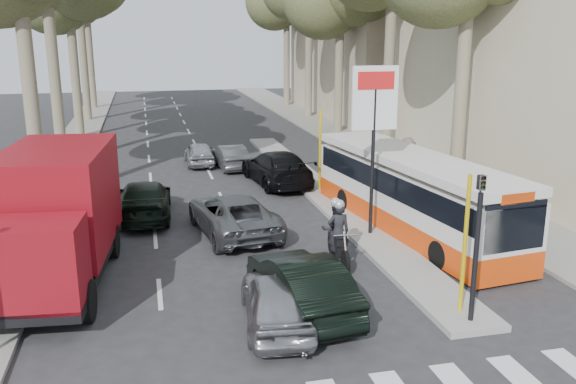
% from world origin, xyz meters
% --- Properties ---
extents(ground, '(120.00, 120.00, 0.00)m').
position_xyz_m(ground, '(0.00, 0.00, 0.00)').
color(ground, '#28282B').
rests_on(ground, ground).
extents(sidewalk_right, '(3.20, 70.00, 0.12)m').
position_xyz_m(sidewalk_right, '(8.60, 25.00, 0.06)').
color(sidewalk_right, gray).
rests_on(sidewalk_right, ground).
extents(median_left, '(2.40, 64.00, 0.12)m').
position_xyz_m(median_left, '(-8.00, 28.00, 0.06)').
color(median_left, gray).
rests_on(median_left, ground).
extents(traffic_island, '(1.50, 26.00, 0.16)m').
position_xyz_m(traffic_island, '(3.25, 11.00, 0.08)').
color(traffic_island, gray).
rests_on(traffic_island, ground).
extents(building_far, '(11.00, 20.00, 16.00)m').
position_xyz_m(building_far, '(15.50, 34.00, 8.00)').
color(building_far, '#B7A88E').
rests_on(building_far, ground).
extents(billboard, '(1.50, 12.10, 5.60)m').
position_xyz_m(billboard, '(3.25, 5.00, 3.70)').
color(billboard, yellow).
rests_on(billboard, ground).
extents(traffic_light_island, '(0.16, 0.41, 3.60)m').
position_xyz_m(traffic_light_island, '(3.25, -1.50, 2.49)').
color(traffic_light_island, black).
rests_on(traffic_light_island, ground).
extents(silver_hatchback, '(1.87, 3.87, 1.27)m').
position_xyz_m(silver_hatchback, '(-1.10, -0.39, 0.64)').
color(silver_hatchback, '#999AA0').
rests_on(silver_hatchback, ground).
extents(dark_hatchback, '(2.02, 4.48, 1.43)m').
position_xyz_m(dark_hatchback, '(-0.37, 0.17, 0.71)').
color(dark_hatchback, black).
rests_on(dark_hatchback, ground).
extents(queue_car_a, '(2.93, 5.20, 1.37)m').
position_xyz_m(queue_car_a, '(-1.10, 6.46, 0.69)').
color(queue_car_a, '#55585D').
rests_on(queue_car_a, ground).
extents(queue_car_b, '(2.69, 5.40, 1.51)m').
position_xyz_m(queue_car_b, '(1.80, 12.88, 0.75)').
color(queue_car_b, black).
rests_on(queue_car_b, ground).
extents(queue_car_c, '(1.41, 3.47, 1.18)m').
position_xyz_m(queue_car_c, '(-1.18, 17.81, 0.59)').
color(queue_car_c, '#A0A2A8').
rests_on(queue_car_c, ground).
extents(queue_car_d, '(1.54, 3.69, 1.19)m').
position_xyz_m(queue_car_d, '(0.25, 16.62, 0.59)').
color(queue_car_d, '#52545A').
rests_on(queue_car_d, ground).
extents(queue_car_e, '(2.12, 4.77, 1.36)m').
position_xyz_m(queue_car_e, '(-4.00, 9.00, 0.68)').
color(queue_car_e, black).
rests_on(queue_car_e, ground).
extents(red_truck, '(3.17, 6.95, 3.60)m').
position_xyz_m(red_truck, '(-6.28, 3.38, 1.90)').
color(red_truck, black).
rests_on(red_truck, ground).
extents(city_bus, '(3.45, 10.36, 2.68)m').
position_xyz_m(city_bus, '(4.80, 5.31, 1.41)').
color(city_bus, '#DC400C').
rests_on(city_bus, ground).
extents(motorcycle, '(0.84, 2.29, 1.94)m').
position_xyz_m(motorcycle, '(1.52, 3.24, 0.88)').
color(motorcycle, black).
rests_on(motorcycle, ground).
extents(pedestrian_near, '(1.04, 1.01, 1.66)m').
position_xyz_m(pedestrian_near, '(7.84, 9.87, 0.95)').
color(pedestrian_near, '#352D44').
rests_on(pedestrian_near, sidewalk_right).
extents(pedestrian_far, '(1.30, 0.64, 1.95)m').
position_xyz_m(pedestrian_far, '(7.57, 11.78, 1.10)').
color(pedestrian_far, '#67564D').
rests_on(pedestrian_far, sidewalk_right).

